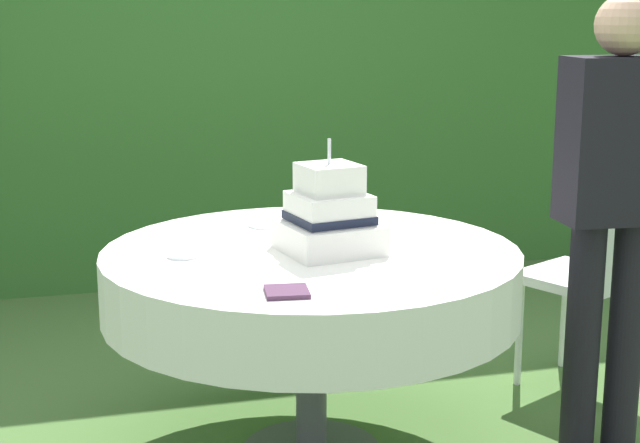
% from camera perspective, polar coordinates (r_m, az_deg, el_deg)
% --- Properties ---
extents(foliage_hedge, '(6.06, 0.63, 2.57)m').
position_cam_1_polar(foliage_hedge, '(5.62, -7.15, 9.83)').
color(foliage_hedge, '#336628').
rests_on(foliage_hedge, ground_plane).
extents(cake_table, '(1.42, 1.42, 0.75)m').
position_cam_1_polar(cake_table, '(3.26, -0.54, -3.57)').
color(cake_table, '#4C4C51').
rests_on(cake_table, ground_plane).
extents(wedding_cake, '(0.35, 0.35, 0.38)m').
position_cam_1_polar(wedding_cake, '(3.18, 0.57, 0.27)').
color(wedding_cake, white).
rests_on(wedding_cake, cake_table).
extents(serving_plate_near, '(0.10, 0.10, 0.01)m').
position_cam_1_polar(serving_plate_near, '(3.16, -8.20, -2.02)').
color(serving_plate_near, white).
rests_on(serving_plate_near, cake_table).
extents(serving_plate_far, '(0.13, 0.13, 0.01)m').
position_cam_1_polar(serving_plate_far, '(3.58, -3.25, -0.18)').
color(serving_plate_far, white).
rests_on(serving_plate_far, cake_table).
extents(napkin_stack, '(0.14, 0.14, 0.01)m').
position_cam_1_polar(napkin_stack, '(2.74, -2.00, -4.22)').
color(napkin_stack, '#4C2D47').
rests_on(napkin_stack, cake_table).
extents(garden_chair, '(0.54, 0.54, 0.89)m').
position_cam_1_polar(garden_chair, '(4.00, 16.16, -2.54)').
color(garden_chair, white).
rests_on(garden_chair, ground_plane).
extents(standing_person, '(0.38, 0.23, 1.60)m').
position_cam_1_polar(standing_person, '(3.34, 17.16, 1.32)').
color(standing_person, black).
rests_on(standing_person, ground_plane).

